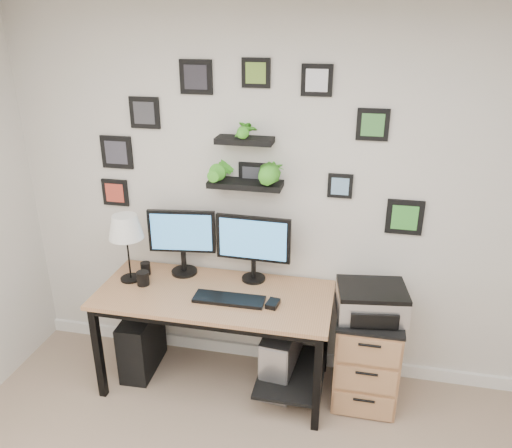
% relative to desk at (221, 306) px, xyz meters
% --- Properties ---
extents(room, '(4.00, 4.00, 4.00)m').
position_rel_desk_xyz_m(room, '(0.42, 0.32, -0.58)').
color(room, tan).
rests_on(room, ground).
extents(desk, '(1.60, 0.70, 0.75)m').
position_rel_desk_xyz_m(desk, '(0.00, 0.00, 0.00)').
color(desk, '#B27F54').
rests_on(desk, ground).
extents(monitor_left, '(0.48, 0.21, 0.49)m').
position_rel_desk_xyz_m(monitor_left, '(-0.33, 0.19, 0.41)').
color(monitor_left, black).
rests_on(monitor_left, desk).
extents(monitor_right, '(0.53, 0.17, 0.49)m').
position_rel_desk_xyz_m(monitor_right, '(0.19, 0.20, 0.41)').
color(monitor_right, black).
rests_on(monitor_right, desk).
extents(keyboard, '(0.47, 0.15, 0.02)m').
position_rel_desk_xyz_m(keyboard, '(0.09, -0.11, 0.14)').
color(keyboard, black).
rests_on(keyboard, desk).
extents(mouse, '(0.09, 0.12, 0.03)m').
position_rel_desk_xyz_m(mouse, '(0.39, -0.11, 0.14)').
color(mouse, black).
rests_on(mouse, desk).
extents(table_lamp, '(0.24, 0.24, 0.49)m').
position_rel_desk_xyz_m(table_lamp, '(-0.67, 0.03, 0.52)').
color(table_lamp, black).
rests_on(table_lamp, desk).
extents(mug, '(0.09, 0.09, 0.10)m').
position_rel_desk_xyz_m(mug, '(-0.55, -0.03, 0.17)').
color(mug, black).
rests_on(mug, desk).
extents(pen_cup, '(0.07, 0.07, 0.09)m').
position_rel_desk_xyz_m(pen_cup, '(-0.60, 0.12, 0.17)').
color(pen_cup, black).
rests_on(pen_cup, desk).
extents(pc_tower_black, '(0.22, 0.47, 0.46)m').
position_rel_desk_xyz_m(pc_tower_black, '(-0.63, 0.01, -0.40)').
color(pc_tower_black, black).
rests_on(pc_tower_black, ground).
extents(pc_tower_grey, '(0.25, 0.49, 0.47)m').
position_rel_desk_xyz_m(pc_tower_grey, '(0.43, 0.04, -0.39)').
color(pc_tower_grey, gray).
rests_on(pc_tower_grey, ground).
extents(file_cabinet, '(0.43, 0.53, 0.67)m').
position_rel_desk_xyz_m(file_cabinet, '(1.02, 0.06, -0.29)').
color(file_cabinet, '#B27F54').
rests_on(file_cabinet, ground).
extents(printer, '(0.48, 0.41, 0.20)m').
position_rel_desk_xyz_m(printer, '(1.01, 0.04, 0.14)').
color(printer, silver).
rests_on(printer, file_cabinet).
extents(wall_decor, '(2.28, 0.18, 1.11)m').
position_rel_desk_xyz_m(wall_decor, '(0.12, 0.26, 1.04)').
color(wall_decor, black).
rests_on(wall_decor, ground).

